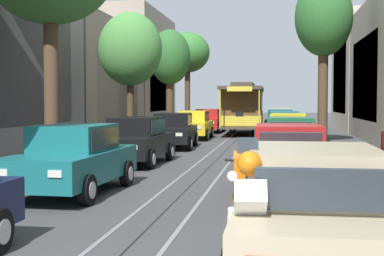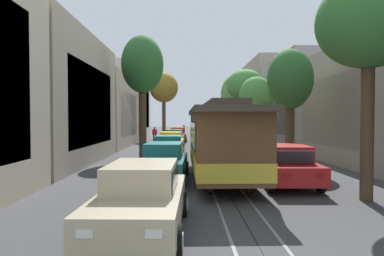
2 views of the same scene
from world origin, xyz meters
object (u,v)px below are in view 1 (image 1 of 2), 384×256
parked_car_red_sixth_left (208,121)px  parked_car_beige_near_right (313,211)px  parked_car_teal_sixth_right (281,122)px  fire_hydrant (58,162)px  parked_car_yellow_fifth_left (193,125)px  parked_car_yellow_fourth_right (288,131)px  parked_car_green_mid_right (291,140)px  parked_car_black_mid_left (136,140)px  parked_car_red_second_right (288,158)px  parked_car_teal_fifth_right (284,126)px  street_tree_kerb_left_far (187,53)px  motorcycle_with_rider (249,217)px  parked_car_black_fourth_left (173,130)px  cable_car_trolley (243,108)px  street_tree_kerb_right_second (324,20)px  street_tree_kerb_left_fourth (170,59)px  street_tree_kerb_left_mid (130,50)px  parked_car_beige_far_right (281,118)px  parked_car_teal_second_left (73,159)px

parked_car_red_sixth_left → parked_car_beige_near_right: same height
parked_car_teal_sixth_right → fire_hydrant: bearing=-106.2°
parked_car_yellow_fifth_left → parked_car_yellow_fourth_right: size_ratio=0.99×
parked_car_yellow_fifth_left → parked_car_green_mid_right: bearing=-66.6°
parked_car_black_mid_left → parked_car_teal_sixth_right: same height
parked_car_beige_near_right → parked_car_red_sixth_left: bearing=99.2°
parked_car_red_second_right → fire_hydrant: 6.51m
parked_car_yellow_fourth_right → parked_car_teal_fifth_right: bearing=91.0°
street_tree_kerb_left_far → motorcycle_with_rider: size_ratio=3.76×
parked_car_black_mid_left → parked_car_black_fourth_left: size_ratio=1.00×
parked_car_beige_near_right → cable_car_trolley: 30.01m
parked_car_yellow_fifth_left → parked_car_green_mid_right: 12.74m
parked_car_red_second_right → street_tree_kerb_right_second: size_ratio=0.54×
parked_car_red_second_right → street_tree_kerb_left_fourth: size_ratio=0.69×
street_tree_kerb_left_mid → cable_car_trolley: (4.19, 12.95, -2.69)m
parked_car_red_sixth_left → parked_car_green_mid_right: bearing=-74.7°
street_tree_kerb_left_mid → street_tree_kerb_left_fourth: (0.07, 8.82, 0.27)m
parked_car_black_fourth_left → street_tree_kerb_left_far: bearing=96.5°
parked_car_beige_near_right → street_tree_kerb_left_far: (-6.79, 33.19, 4.76)m
parked_car_beige_far_right → parked_car_yellow_fifth_left: bearing=-112.3°
parked_car_yellow_fifth_left → fire_hydrant: parked_car_yellow_fifth_left is taller
street_tree_kerb_left_mid → parked_car_black_fourth_left: bearing=31.4°
parked_car_beige_near_right → parked_car_teal_second_left: bearing=133.1°
parked_car_teal_fifth_right → parked_car_beige_far_right: (-0.07, 12.41, 0.00)m
parked_car_green_mid_right → street_tree_kerb_left_fourth: size_ratio=0.69×
parked_car_teal_second_left → parked_car_black_mid_left: (-0.07, 6.13, 0.00)m
parked_car_yellow_fifth_left → cable_car_trolley: bearing=67.4°
parked_car_beige_near_right → motorcycle_with_rider: bearing=-126.2°
street_tree_kerb_right_second → parked_car_yellow_fourth_right: bearing=-117.7°
motorcycle_with_rider → fire_hydrant: bearing=122.7°
parked_car_red_second_right → parked_car_beige_far_right: (0.08, 29.73, 0.00)m
parked_car_yellow_fourth_right → street_tree_kerb_right_second: bearing=62.3°
parked_car_teal_fifth_right → parked_car_beige_far_right: same height
parked_car_yellow_fourth_right → cable_car_trolley: bearing=102.6°
parked_car_teal_sixth_right → parked_car_black_mid_left: bearing=-105.4°
cable_car_trolley → parked_car_black_fourth_left: bearing=-101.8°
street_tree_kerb_left_mid → cable_car_trolley: bearing=72.1°
parked_car_teal_sixth_right → street_tree_kerb_left_mid: bearing=-117.4°
parked_car_teal_fifth_right → cable_car_trolley: 6.82m
parked_car_yellow_fifth_left → parked_car_green_mid_right: same height
parked_car_beige_near_right → parked_car_black_mid_left: bearing=114.0°
parked_car_beige_near_right → parked_car_yellow_fourth_right: 18.01m
parked_car_teal_sixth_right → street_tree_kerb_left_far: size_ratio=0.62×
parked_car_yellow_fourth_right → street_tree_kerb_left_fourth: size_ratio=0.70×
street_tree_kerb_right_second → motorcycle_with_rider: size_ratio=4.32×
parked_car_green_mid_right → parked_car_beige_far_right: (-0.14, 23.71, 0.00)m
parked_car_red_second_right → motorcycle_with_rider: size_ratio=2.32×
street_tree_kerb_left_mid → fire_hydrant: bearing=-88.1°
parked_car_black_mid_left → fire_hydrant: (-1.30, -3.61, -0.38)m
parked_car_yellow_fourth_right → street_tree_kerb_right_second: size_ratio=0.54×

